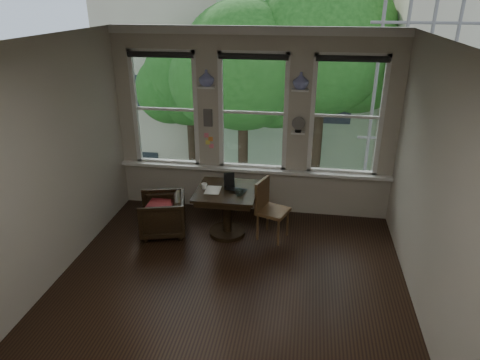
% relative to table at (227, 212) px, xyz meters
% --- Properties ---
extents(ground, '(4.50, 4.50, 0.00)m').
position_rel_table_xyz_m(ground, '(0.26, -1.31, -0.38)').
color(ground, black).
rests_on(ground, ground).
extents(ceiling, '(4.50, 4.50, 0.00)m').
position_rel_table_xyz_m(ceiling, '(0.26, -1.31, 2.62)').
color(ceiling, silver).
rests_on(ceiling, ground).
extents(wall_back, '(4.50, 0.00, 4.50)m').
position_rel_table_xyz_m(wall_back, '(0.26, 0.94, 1.12)').
color(wall_back, '#BDB2A1').
rests_on(wall_back, ground).
extents(wall_front, '(4.50, 0.00, 4.50)m').
position_rel_table_xyz_m(wall_front, '(0.26, -3.56, 1.12)').
color(wall_front, '#BDB2A1').
rests_on(wall_front, ground).
extents(wall_left, '(0.00, 4.50, 4.50)m').
position_rel_table_xyz_m(wall_left, '(-1.99, -1.31, 1.12)').
color(wall_left, '#BDB2A1').
rests_on(wall_left, ground).
extents(wall_right, '(0.00, 4.50, 4.50)m').
position_rel_table_xyz_m(wall_right, '(2.51, -1.31, 1.12)').
color(wall_right, '#BDB2A1').
rests_on(wall_right, ground).
extents(window_left, '(1.10, 0.12, 1.90)m').
position_rel_table_xyz_m(window_left, '(-1.19, 0.94, 1.32)').
color(window_left, white).
rests_on(window_left, ground).
extents(window_center, '(1.10, 0.12, 1.90)m').
position_rel_table_xyz_m(window_center, '(0.26, 0.94, 1.32)').
color(window_center, white).
rests_on(window_center, ground).
extents(window_right, '(1.10, 0.12, 1.90)m').
position_rel_table_xyz_m(window_right, '(1.71, 0.94, 1.32)').
color(window_right, white).
rests_on(window_right, ground).
extents(shelf_left, '(0.26, 0.16, 0.03)m').
position_rel_table_xyz_m(shelf_left, '(-0.46, 0.84, 1.73)').
color(shelf_left, white).
rests_on(shelf_left, ground).
extents(shelf_right, '(0.26, 0.16, 0.03)m').
position_rel_table_xyz_m(shelf_right, '(0.99, 0.84, 1.73)').
color(shelf_right, white).
rests_on(shelf_right, ground).
extents(intercom, '(0.14, 0.06, 0.28)m').
position_rel_table_xyz_m(intercom, '(-0.46, 0.87, 1.23)').
color(intercom, '#59544F').
rests_on(intercom, ground).
extents(sticky_notes, '(0.16, 0.01, 0.24)m').
position_rel_table_xyz_m(sticky_notes, '(-0.46, 0.88, 0.88)').
color(sticky_notes, pink).
rests_on(sticky_notes, ground).
extents(desk_fan, '(0.20, 0.20, 0.24)m').
position_rel_table_xyz_m(desk_fan, '(0.99, 0.82, 1.16)').
color(desk_fan, '#59544F').
rests_on(desk_fan, ground).
extents(vase_left, '(0.24, 0.24, 0.25)m').
position_rel_table_xyz_m(vase_left, '(-0.46, 0.84, 1.86)').
color(vase_left, white).
rests_on(vase_left, shelf_left).
extents(vase_right, '(0.24, 0.24, 0.25)m').
position_rel_table_xyz_m(vase_right, '(0.99, 0.84, 1.86)').
color(vase_right, white).
rests_on(vase_right, shelf_right).
extents(table, '(0.90, 0.90, 0.75)m').
position_rel_table_xyz_m(table, '(0.00, 0.00, 0.00)').
color(table, black).
rests_on(table, ground).
extents(armchair_left, '(0.84, 0.83, 0.63)m').
position_rel_table_xyz_m(armchair_left, '(-0.99, -0.13, -0.06)').
color(armchair_left, black).
rests_on(armchair_left, ground).
extents(cushion_red, '(0.45, 0.45, 0.06)m').
position_rel_table_xyz_m(cushion_red, '(-0.99, -0.13, 0.08)').
color(cushion_red, maroon).
rests_on(cushion_red, armchair_left).
extents(side_chair_right, '(0.54, 0.54, 0.92)m').
position_rel_table_xyz_m(side_chair_right, '(0.70, -0.01, 0.09)').
color(side_chair_right, '#473319').
rests_on(side_chair_right, ground).
extents(laptop, '(0.37, 0.28, 0.03)m').
position_rel_table_xyz_m(laptop, '(0.13, -0.06, 0.39)').
color(laptop, black).
rests_on(laptop, table).
extents(mug, '(0.10, 0.10, 0.09)m').
position_rel_table_xyz_m(mug, '(-0.34, -0.02, 0.42)').
color(mug, white).
rests_on(mug, table).
extents(drinking_glass, '(0.16, 0.16, 0.10)m').
position_rel_table_xyz_m(drinking_glass, '(0.22, -0.17, 0.42)').
color(drinking_glass, white).
rests_on(drinking_glass, table).
extents(tablet, '(0.17, 0.11, 0.22)m').
position_rel_table_xyz_m(tablet, '(0.02, 0.13, 0.48)').
color(tablet, black).
rests_on(tablet, table).
extents(papers, '(0.23, 0.31, 0.00)m').
position_rel_table_xyz_m(papers, '(-0.20, -0.05, 0.38)').
color(papers, silver).
rests_on(papers, table).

